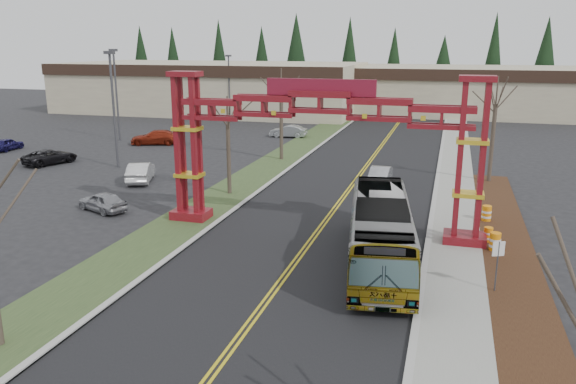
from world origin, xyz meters
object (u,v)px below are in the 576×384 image
at_px(barrel_north, 486,214).
at_px(gateway_arch, 320,127).
at_px(parked_car_near_c, 50,157).
at_px(light_pole_far, 229,83).
at_px(retail_building_east, 475,90).
at_px(transit_bus, 380,232).
at_px(silver_sedan, 380,177).
at_px(parked_car_near_b, 141,172).
at_px(retail_building_west, 213,87).
at_px(barrel_mid, 488,235).
at_px(parked_car_far_a, 288,131).
at_px(street_sign, 498,256).
at_px(light_pole_mid, 116,88).
at_px(barrel_south, 495,243).
at_px(parked_car_mid_b, 7,144).
at_px(parked_car_near_a, 103,201).
at_px(bare_tree_median_far, 281,93).
at_px(bare_tree_right_far, 496,105).
at_px(parked_car_mid_a, 156,137).
at_px(light_pole_near, 113,101).
at_px(bare_tree_median_mid, 228,124).

bearing_deg(barrel_north, gateway_arch, -154.70).
distance_m(parked_car_near_c, light_pole_far, 32.17).
xyz_separation_m(retail_building_east, transit_bus, (-6.02, -65.95, -1.87)).
xyz_separation_m(light_pole_far, barrel_north, (32.12, -38.54, -4.67)).
distance_m(silver_sedan, parked_car_near_b, 18.47).
xyz_separation_m(parked_car_near_c, barrel_north, (36.63, -7.02, -0.14)).
height_order(transit_bus, barrel_north, transit_bus).
bearing_deg(barrel_north, parked_car_near_b, 172.37).
distance_m(retail_building_west, parked_car_near_c, 42.73).
relative_size(retail_building_west, parked_car_near_c, 9.68).
relative_size(transit_bus, barrel_mid, 13.12).
height_order(silver_sedan, parked_car_far_a, parked_car_far_a).
relative_size(parked_car_far_a, street_sign, 1.79).
bearing_deg(light_pole_mid, barrel_north, -27.78).
xyz_separation_m(street_sign, barrel_south, (0.29, 5.19, -1.16)).
height_order(parked_car_mid_b, light_pole_mid, light_pole_mid).
relative_size(retail_building_west, parked_car_far_a, 10.91).
bearing_deg(parked_car_mid_b, parked_car_far_a, -150.89).
distance_m(parked_car_near_a, bare_tree_median_far, 20.71).
xyz_separation_m(bare_tree_right_far, street_sign, (-0.80, -21.11, -4.30)).
bearing_deg(parked_car_mid_a, parked_car_near_b, 7.02).
relative_size(bare_tree_median_far, street_sign, 3.54).
bearing_deg(light_pole_near, parked_car_mid_a, 102.68).
xyz_separation_m(bare_tree_right_far, light_pole_near, (-30.77, -3.18, -0.29)).
xyz_separation_m(retail_building_east, bare_tree_right_far, (0.00, -46.81, 2.47)).
bearing_deg(bare_tree_median_far, parked_car_mid_a, 164.92).
bearing_deg(light_pole_mid, parked_car_far_a, 22.62).
distance_m(silver_sedan, bare_tree_right_far, 10.19).
height_order(bare_tree_median_far, barrel_mid, bare_tree_median_far).
bearing_deg(barrel_north, retail_building_east, 89.32).
height_order(parked_car_near_a, light_pole_mid, light_pole_mid).
bearing_deg(retail_building_west, transit_bus, -59.62).
distance_m(street_sign, barrel_north, 10.43).
distance_m(transit_bus, street_sign, 5.57).
distance_m(transit_bus, parked_car_near_c, 34.90).
height_order(parked_car_near_b, barrel_north, parked_car_near_b).
bearing_deg(parked_car_near_a, parked_car_near_c, -109.52).
bearing_deg(parked_car_mid_a, light_pole_near, -5.57).
distance_m(parked_car_near_c, barrel_mid, 38.12).
distance_m(silver_sedan, barrel_north, 10.41).
xyz_separation_m(parked_car_mid_b, light_pole_mid, (7.50, 8.56, 5.08)).
bearing_deg(street_sign, parked_car_far_a, 118.30).
xyz_separation_m(gateway_arch, bare_tree_median_far, (-8.00, 18.97, 0.17)).
bearing_deg(retail_building_west, parked_car_near_b, -73.19).
xyz_separation_m(parked_car_near_b, parked_car_mid_a, (-7.21, 15.28, 0.01)).
bearing_deg(light_pole_mid, barrel_mid, -32.21).
distance_m(parked_car_mid_b, bare_tree_median_mid, 29.82).
relative_size(bare_tree_right_far, barrel_north, 7.80).
bearing_deg(light_pole_mid, parked_car_mid_b, -131.23).
bearing_deg(retail_building_east, light_pole_near, -121.61).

